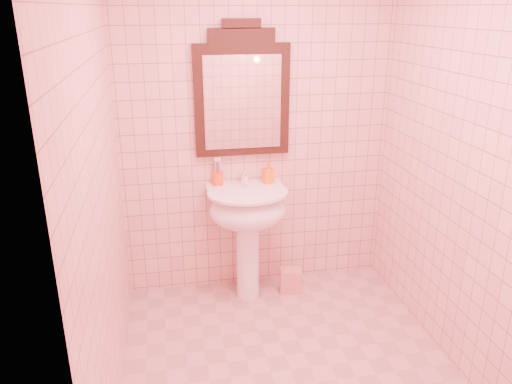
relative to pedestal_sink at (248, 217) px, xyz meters
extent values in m
plane|color=tan|center=(0.11, -0.87, -0.66)|extent=(2.20, 2.20, 0.00)
cube|color=beige|center=(0.11, 0.23, 0.59)|extent=(2.00, 0.02, 2.50)
cylinder|color=white|center=(0.00, 0.01, -0.31)|extent=(0.17, 0.17, 0.70)
ellipsoid|color=white|center=(0.00, -0.01, 0.06)|extent=(0.56, 0.46, 0.28)
cube|color=white|center=(0.00, 0.15, 0.17)|extent=(0.56, 0.15, 0.05)
cylinder|color=white|center=(0.00, -0.01, 0.19)|extent=(0.58, 0.58, 0.02)
cylinder|color=white|center=(0.00, 0.15, 0.25)|extent=(0.04, 0.04, 0.09)
cylinder|color=white|center=(0.00, 0.10, 0.28)|extent=(0.02, 0.10, 0.02)
cylinder|color=white|center=(0.00, 0.05, 0.26)|extent=(0.02, 0.02, 0.04)
cube|color=white|center=(0.00, 0.16, 0.30)|extent=(0.02, 0.07, 0.01)
cube|color=black|center=(0.00, 0.20, 0.81)|extent=(0.68, 0.05, 0.79)
cube|color=black|center=(0.00, 0.20, 1.25)|extent=(0.46, 0.05, 0.10)
cube|color=black|center=(0.00, 0.20, 1.33)|extent=(0.26, 0.05, 0.07)
cube|color=white|center=(0.00, 0.17, 0.80)|extent=(0.55, 0.01, 0.66)
cylinder|color=#F14114|center=(-0.19, 0.18, 0.25)|extent=(0.08, 0.08, 0.10)
cylinder|color=silver|center=(-0.17, 0.18, 0.29)|extent=(0.01, 0.01, 0.19)
cylinder|color=#338CD8|center=(-0.18, 0.19, 0.29)|extent=(0.01, 0.01, 0.19)
cylinder|color=#E5334C|center=(-0.20, 0.20, 0.29)|extent=(0.01, 0.01, 0.19)
cylinder|color=#3FBF59|center=(-0.21, 0.19, 0.29)|extent=(0.01, 0.01, 0.19)
cylinder|color=#D8CC4C|center=(-0.21, 0.17, 0.29)|extent=(0.01, 0.01, 0.19)
cylinder|color=purple|center=(-0.20, 0.16, 0.29)|extent=(0.01, 0.01, 0.19)
cylinder|color=#4C4C59|center=(-0.18, 0.16, 0.29)|extent=(0.01, 0.01, 0.19)
imported|color=orange|center=(0.18, 0.15, 0.28)|extent=(0.09, 0.09, 0.17)
cube|color=#EC978B|center=(0.33, 0.00, -0.56)|extent=(0.17, 0.13, 0.19)
camera|label=1|loc=(-0.57, -3.28, 1.43)|focal=35.00mm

